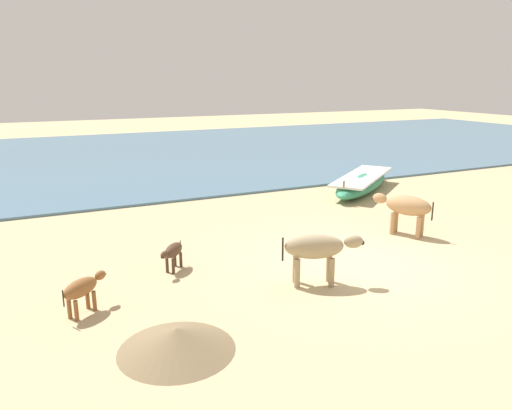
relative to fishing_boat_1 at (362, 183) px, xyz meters
name	(u,v)px	position (x,y,z in m)	size (l,w,h in m)	color
ground	(355,262)	(-4.27, -5.40, -0.30)	(80.00, 80.00, 0.00)	tan
sea_water	(157,154)	(-4.27, 11.22, -0.26)	(60.00, 20.00, 0.08)	slate
fishing_boat_1	(362,183)	(0.00, 0.00, 0.00)	(4.37, 3.72, 0.75)	#338C66
cow_adult_tan	(406,207)	(-2.05, -4.38, 0.42)	(1.01, 1.45, 1.00)	tan
calf_near_brown	(82,288)	(-9.72, -5.34, 0.14)	(0.84, 0.72, 0.62)	brown
calf_far_dark	(173,252)	(-7.86, -4.16, 0.10)	(0.68, 0.73, 0.55)	#4C3323
cow_second_adult_dun	(317,248)	(-5.62, -5.98, 0.42)	(1.49, 0.86, 1.00)	tan
debris_pile_0	(176,339)	(-8.66, -7.09, -0.13)	(1.69, 1.69, 0.34)	#7A6647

